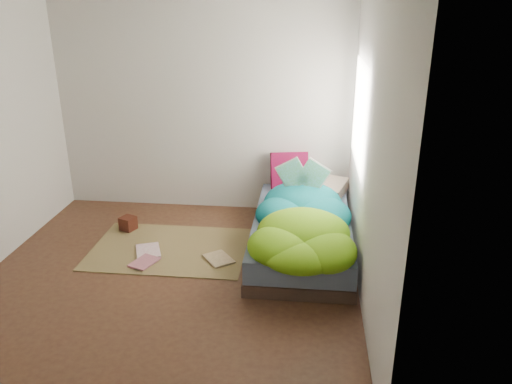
{
  "coord_description": "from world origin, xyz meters",
  "views": [
    {
      "loc": [
        1.25,
        -3.97,
        2.45
      ],
      "look_at": [
        0.74,
        0.75,
        0.6
      ],
      "focal_mm": 35.0,
      "sensor_mm": 36.0,
      "label": 1
    }
  ],
  "objects_px": {
    "bed": "(301,234)",
    "wooden_box": "(128,223)",
    "open_book": "(303,166)",
    "floor_book_a": "(137,253)",
    "pillow_magenta": "(289,171)",
    "floor_book_b": "(136,260)"
  },
  "relations": [
    {
      "from": "open_book",
      "to": "pillow_magenta",
      "type": "bearing_deg",
      "value": 109.34
    },
    {
      "from": "wooden_box",
      "to": "floor_book_a",
      "type": "xyz_separation_m",
      "value": [
        0.28,
        -0.55,
        -0.06
      ]
    },
    {
      "from": "pillow_magenta",
      "to": "floor_book_a",
      "type": "distance_m",
      "value": 1.99
    },
    {
      "from": "bed",
      "to": "wooden_box",
      "type": "distance_m",
      "value": 1.96
    },
    {
      "from": "open_book",
      "to": "wooden_box",
      "type": "height_order",
      "value": "open_book"
    },
    {
      "from": "bed",
      "to": "floor_book_b",
      "type": "bearing_deg",
      "value": -163.57
    },
    {
      "from": "floor_book_a",
      "to": "floor_book_b",
      "type": "height_order",
      "value": "floor_book_b"
    },
    {
      "from": "bed",
      "to": "open_book",
      "type": "relative_size",
      "value": 4.37
    },
    {
      "from": "open_book",
      "to": "floor_book_a",
      "type": "distance_m",
      "value": 1.93
    },
    {
      "from": "bed",
      "to": "floor_book_b",
      "type": "relative_size",
      "value": 7.25
    },
    {
      "from": "pillow_magenta",
      "to": "floor_book_a",
      "type": "relative_size",
      "value": 1.35
    },
    {
      "from": "floor_book_b",
      "to": "wooden_box",
      "type": "bearing_deg",
      "value": 136.58
    },
    {
      "from": "wooden_box",
      "to": "floor_book_a",
      "type": "distance_m",
      "value": 0.62
    },
    {
      "from": "floor_book_a",
      "to": "floor_book_b",
      "type": "distance_m",
      "value": 0.16
    },
    {
      "from": "wooden_box",
      "to": "floor_book_a",
      "type": "bearing_deg",
      "value": -63.13
    },
    {
      "from": "floor_book_a",
      "to": "open_book",
      "type": "bearing_deg",
      "value": -1.86
    },
    {
      "from": "pillow_magenta",
      "to": "floor_book_a",
      "type": "height_order",
      "value": "pillow_magenta"
    },
    {
      "from": "floor_book_a",
      "to": "floor_book_b",
      "type": "xyz_separation_m",
      "value": [
        0.05,
        -0.15,
        0.0
      ]
    },
    {
      "from": "wooden_box",
      "to": "bed",
      "type": "bearing_deg",
      "value": -6.49
    },
    {
      "from": "open_book",
      "to": "floor_book_a",
      "type": "bearing_deg",
      "value": -156.18
    },
    {
      "from": "floor_book_a",
      "to": "floor_book_b",
      "type": "bearing_deg",
      "value": -94.19
    },
    {
      "from": "floor_book_b",
      "to": "open_book",
      "type": "bearing_deg",
      "value": 46.59
    }
  ]
}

